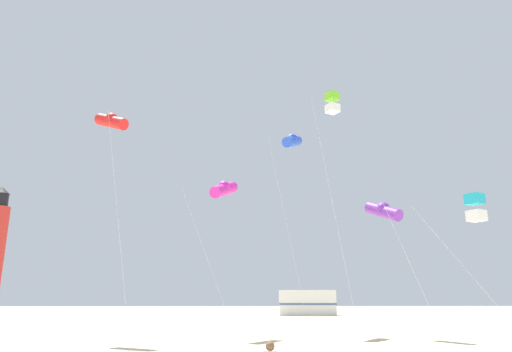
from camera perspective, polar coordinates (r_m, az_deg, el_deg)
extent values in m
sphere|color=brown|center=(10.64, 1.76, -20.31)|extent=(0.20, 0.20, 0.20)
cylinder|color=silver|center=(25.74, 18.86, -11.01)|extent=(3.17, 1.71, 6.82)
cylinder|color=purple|center=(27.34, 15.50, -4.23)|extent=(1.80, 2.53, 1.48)
sphere|color=purple|center=(27.37, 15.47, -3.92)|extent=(0.76, 0.76, 0.76)
cylinder|color=silver|center=(25.35, -6.12, -9.98)|extent=(3.35, 1.58, 8.29)
cylinder|color=#D826A5|center=(27.58, -3.98, -1.69)|extent=(1.69, 2.56, 1.48)
sphere|color=#D826A5|center=(27.61, -3.98, -1.39)|extent=(0.76, 0.76, 0.76)
cylinder|color=silver|center=(18.84, 25.12, -11.13)|extent=(3.09, 2.49, 5.67)
cube|color=#1EB2D1|center=(21.12, 25.41, -2.60)|extent=(0.82, 0.82, 0.44)
cube|color=white|center=(21.00, 25.62, -4.46)|extent=(0.82, 0.82, 0.44)
cylinder|color=silver|center=(22.80, 9.66, -4.34)|extent=(1.78, 0.66, 12.23)
cube|color=#72D12D|center=(25.61, 9.39, 9.67)|extent=(0.82, 0.82, 0.44)
cube|color=white|center=(25.33, 9.46, 8.23)|extent=(0.82, 0.82, 0.44)
cylinder|color=silver|center=(26.18, -16.70, -5.40)|extent=(1.48, 2.11, 12.10)
cylinder|color=red|center=(28.67, -17.47, 6.43)|extent=(2.45, 2.00, 1.48)
sphere|color=red|center=(28.72, -17.44, 6.71)|extent=(0.76, 0.76, 0.76)
cylinder|color=silver|center=(28.81, 3.93, -6.59)|extent=(2.29, 1.05, 12.28)
cylinder|color=blue|center=(31.40, 4.50, 4.28)|extent=(1.67, 2.56, 1.48)
sphere|color=blue|center=(31.45, 4.50, 4.54)|extent=(0.76, 0.76, 0.76)
cylinder|color=black|center=(72.48, -29.07, -2.64)|extent=(2.00, 2.00, 1.80)
cone|color=black|center=(72.74, -28.94, -1.57)|extent=(2.20, 2.20, 1.00)
cube|color=white|center=(55.01, 6.35, -15.32)|extent=(6.52, 2.66, 2.80)
cube|color=#4C608C|center=(55.01, 6.35, -15.47)|extent=(6.56, 2.70, 0.24)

